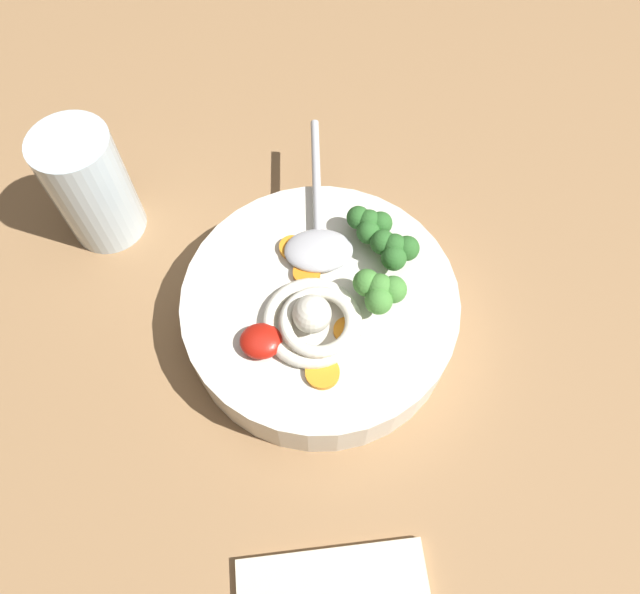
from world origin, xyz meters
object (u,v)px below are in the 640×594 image
(soup_spoon, at_px, (318,237))
(drinking_glass, at_px, (91,187))
(soup_bowl, at_px, (320,310))
(noodle_pile, at_px, (314,320))

(soup_spoon, relative_size, drinking_glass, 1.46)
(soup_bowl, xyz_separation_m, drinking_glass, (-0.22, 0.09, 0.03))
(noodle_pile, relative_size, drinking_glass, 0.75)
(soup_bowl, xyz_separation_m, noodle_pile, (-0.00, -0.03, 0.04))
(soup_spoon, height_order, drinking_glass, drinking_glass)
(noodle_pile, bearing_deg, soup_bowl, 83.97)
(soup_bowl, distance_m, noodle_pile, 0.05)
(soup_bowl, relative_size, noodle_pile, 2.64)
(noodle_pile, height_order, drinking_glass, drinking_glass)
(noodle_pile, height_order, soup_spoon, noodle_pile)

